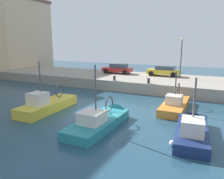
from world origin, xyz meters
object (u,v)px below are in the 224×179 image
(fishing_boat_navy, at_px, (192,133))
(mooring_bollard_mid, at_px, (149,81))
(parked_car_red, at_px, (118,68))
(fishing_boat_yellow, at_px, (51,108))
(parked_car_yellow, at_px, (164,71))
(mooring_bollard_north, at_px, (114,78))
(fishing_boat_orange, at_px, (175,107))
(quay_streetlamp, at_px, (181,51))
(fishing_boat_teal, at_px, (102,124))

(fishing_boat_navy, relative_size, mooring_bollard_mid, 10.92)
(fishing_boat_navy, height_order, parked_car_red, fishing_boat_navy)
(fishing_boat_yellow, height_order, mooring_bollard_mid, fishing_boat_yellow)
(parked_car_yellow, relative_size, mooring_bollard_north, 7.63)
(fishing_boat_orange, xyz_separation_m, fishing_boat_yellow, (-5.00, 9.05, 0.02))
(fishing_boat_yellow, relative_size, mooring_bollard_north, 11.77)
(fishing_boat_navy, distance_m, quay_streetlamp, 15.63)
(mooring_bollard_mid, bearing_deg, parked_car_yellow, -0.94)
(fishing_boat_navy, bearing_deg, parked_car_yellow, 19.60)
(parked_car_yellow, xyz_separation_m, mooring_bollard_north, (-6.16, 4.10, -0.41))
(parked_car_red, bearing_deg, fishing_boat_teal, -158.23)
(fishing_boat_navy, relative_size, fishing_boat_yellow, 0.93)
(fishing_boat_orange, relative_size, parked_car_red, 1.50)
(quay_streetlamp, bearing_deg, fishing_boat_teal, 171.87)
(parked_car_red, bearing_deg, parked_car_yellow, -85.78)
(parked_car_red, bearing_deg, fishing_boat_yellow, -176.85)
(parked_car_red, distance_m, mooring_bollard_north, 6.14)
(fishing_boat_yellow, height_order, parked_car_yellow, fishing_boat_yellow)
(fishing_boat_orange, bearing_deg, parked_car_red, 45.99)
(fishing_boat_orange, xyz_separation_m, mooring_bollard_mid, (3.82, 3.57, 1.37))
(fishing_boat_teal, bearing_deg, mooring_bollard_mid, -0.11)
(fishing_boat_teal, relative_size, fishing_boat_yellow, 0.99)
(fishing_boat_orange, xyz_separation_m, parked_car_yellow, (9.99, 3.47, 1.78))
(fishing_boat_orange, distance_m, fishing_boat_navy, 5.53)
(parked_car_yellow, height_order, quay_streetlamp, quay_streetlamp)
(mooring_bollard_north, bearing_deg, parked_car_red, 21.80)
(mooring_bollard_mid, bearing_deg, fishing_boat_teal, 179.89)
(fishing_boat_yellow, relative_size, mooring_bollard_mid, 11.77)
(quay_streetlamp, bearing_deg, mooring_bollard_mid, 158.61)
(fishing_boat_navy, distance_m, fishing_boat_teal, 5.61)
(fishing_boat_teal, bearing_deg, quay_streetlamp, -8.13)
(mooring_bollard_north, relative_size, quay_streetlamp, 0.11)
(fishing_boat_navy, height_order, mooring_bollard_mid, fishing_boat_navy)
(fishing_boat_yellow, bearing_deg, parked_car_yellow, -20.42)
(fishing_boat_navy, relative_size, quay_streetlamp, 1.24)
(fishing_boat_yellow, height_order, parked_car_red, fishing_boat_yellow)
(mooring_bollard_north, height_order, quay_streetlamp, quay_streetlamp)
(fishing_boat_orange, relative_size, fishing_boat_navy, 1.04)
(parked_car_red, relative_size, mooring_bollard_north, 7.55)
(fishing_boat_teal, distance_m, parked_car_red, 16.97)
(fishing_boat_teal, height_order, fishing_boat_yellow, fishing_boat_yellow)
(fishing_boat_navy, height_order, parked_car_yellow, fishing_boat_navy)
(fishing_boat_orange, height_order, parked_car_yellow, fishing_boat_orange)
(mooring_bollard_mid, relative_size, quay_streetlamp, 0.11)
(fishing_boat_orange, relative_size, quay_streetlamp, 1.29)
(fishing_boat_teal, relative_size, parked_car_yellow, 1.52)
(fishing_boat_orange, bearing_deg, quay_streetlamp, 8.17)
(fishing_boat_teal, distance_m, mooring_bollard_mid, 10.07)
(mooring_bollard_mid, height_order, mooring_bollard_north, same)
(mooring_bollard_mid, bearing_deg, quay_streetlamp, -21.39)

